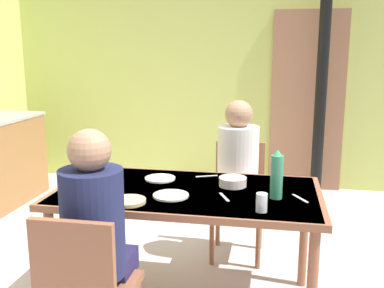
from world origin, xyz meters
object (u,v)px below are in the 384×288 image
person_near_diner (94,219)px  person_far_diner (238,160)px  water_bottle_green_near (277,176)px  chair_far_diner (238,192)px  dining_table (187,201)px  serving_bowl_center (233,182)px

person_near_diner → person_far_diner: (0.57, 1.28, 0.00)m
person_far_diner → water_bottle_green_near: 0.76m
water_bottle_green_near → person_far_diner: bearing=111.5°
chair_far_diner → water_bottle_green_near: (0.28, -0.84, 0.38)m
chair_far_diner → person_near_diner: person_near_diner is taller
dining_table → serving_bowl_center: serving_bowl_center is taller
serving_bowl_center → person_far_diner: bearing=91.5°
chair_far_diner → person_far_diner: bearing=90.0°
water_bottle_green_near → serving_bowl_center: water_bottle_green_near is taller
dining_table → chair_far_diner: 0.83m
water_bottle_green_near → chair_far_diner: bearing=108.3°
dining_table → chair_far_diner: chair_far_diner is taller
dining_table → chair_far_diner: size_ratio=1.82×
dining_table → serving_bowl_center: size_ratio=9.31×
dining_table → water_bottle_green_near: size_ratio=5.58×
person_far_diner → serving_bowl_center: person_far_diner is taller
dining_table → person_far_diner: 0.69m
person_near_diner → person_far_diner: bearing=65.9°
chair_far_diner → person_near_diner: size_ratio=1.13×
person_near_diner → water_bottle_green_near: 1.03m
person_far_diner → serving_bowl_center: (0.01, -0.51, -0.01)m
dining_table → chair_far_diner: bearing=72.4°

